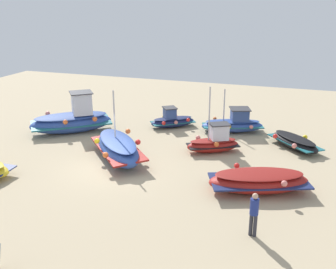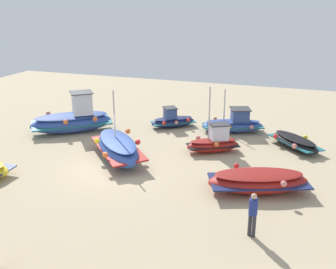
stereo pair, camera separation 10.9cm
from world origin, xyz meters
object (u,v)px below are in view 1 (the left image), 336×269
object	(u,v)px
fishing_boat_1	(259,181)
fishing_boat_2	(73,120)
fishing_boat_0	(118,148)
person_walking	(254,212)
fishing_boat_5	(233,124)
fishing_boat_7	(214,142)
fishing_boat_6	(295,142)
fishing_boat_3	(172,120)

from	to	relation	value
fishing_boat_1	fishing_boat_2	size ratio (longest dim) A/B	0.94
fishing_boat_2	fishing_boat_1	bearing A→B (deg)	-58.89
fishing_boat_1	fishing_boat_0	bearing A→B (deg)	148.32
fishing_boat_1	person_walking	distance (m)	3.82
fishing_boat_5	person_walking	world-z (taller)	fishing_boat_5
fishing_boat_5	fishing_boat_7	distance (m)	3.94
fishing_boat_6	person_walking	size ratio (longest dim) A/B	2.02
fishing_boat_1	fishing_boat_7	world-z (taller)	fishing_boat_7
fishing_boat_1	fishing_boat_2	bearing A→B (deg)	137.92
fishing_boat_3	fishing_boat_1	bearing A→B (deg)	93.83
fishing_boat_2	fishing_boat_7	bearing A→B (deg)	-41.62
fishing_boat_0	fishing_boat_3	bearing A→B (deg)	128.86
fishing_boat_0	fishing_boat_7	world-z (taller)	fishing_boat_7
fishing_boat_1	fishing_boat_5	xyz separation A→B (m)	(2.59, -8.06, 0.05)
fishing_boat_5	person_walking	bearing A→B (deg)	-96.07
fishing_boat_3	fishing_boat_7	world-z (taller)	fishing_boat_7
fishing_boat_0	fishing_boat_2	size ratio (longest dim) A/B	0.93
fishing_boat_6	fishing_boat_3	bearing A→B (deg)	36.18
person_walking	fishing_boat_0	bearing A→B (deg)	71.69
fishing_boat_0	fishing_boat_6	world-z (taller)	fishing_boat_0
fishing_boat_5	fishing_boat_6	bearing A→B (deg)	-44.39
fishing_boat_0	person_walking	distance (m)	9.47
fishing_boat_2	fishing_boat_6	bearing A→B (deg)	-31.89
fishing_boat_1	fishing_boat_6	bearing A→B (deg)	56.46
fishing_boat_1	fishing_boat_3	distance (m)	10.25
fishing_boat_2	fishing_boat_6	size ratio (longest dim) A/B	1.50
fishing_boat_0	fishing_boat_7	distance (m)	5.45
fishing_boat_1	fishing_boat_5	distance (m)	8.47
fishing_boat_6	fishing_boat_7	xyz separation A→B (m)	(4.32, 2.11, 0.19)
fishing_boat_5	fishing_boat_0	bearing A→B (deg)	-146.83
fishing_boat_1	person_walking	bearing A→B (deg)	-107.84
fishing_boat_6	fishing_boat_1	bearing A→B (deg)	124.95
fishing_boat_0	fishing_boat_7	xyz separation A→B (m)	(-4.69, -2.76, -0.07)
fishing_boat_2	fishing_boat_5	distance (m)	10.47
fishing_boat_7	fishing_boat_0	bearing A→B (deg)	-178.99
person_walking	fishing_boat_2	bearing A→B (deg)	71.13
person_walking	fishing_boat_7	bearing A→B (deg)	36.97
fishing_boat_0	fishing_boat_6	distance (m)	10.25
fishing_boat_6	fishing_boat_5	bearing A→B (deg)	22.09
fishing_boat_3	fishing_boat_6	distance (m)	8.16
fishing_boat_3	fishing_boat_7	distance (m)	5.18
fishing_boat_2	person_walking	xyz separation A→B (m)	(-12.74, 8.47, 0.19)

